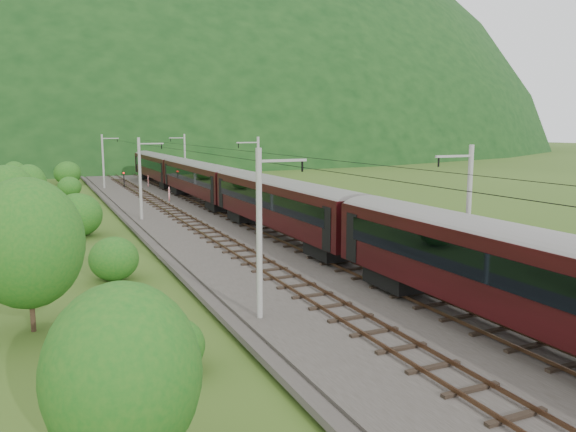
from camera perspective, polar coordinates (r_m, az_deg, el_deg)
name	(u,v)px	position (r m, az deg, el deg)	size (l,w,h in m)	color
ground	(371,307)	(29.84, 8.43, -9.10)	(600.00, 600.00, 0.00)	#345019
railbed	(291,262)	(38.27, 0.32, -4.74)	(14.00, 220.00, 0.30)	#38332D
track_left	(258,263)	(37.31, -3.05, -4.76)	(2.40, 220.00, 0.27)	brown
track_right	(322,256)	(39.25, 3.52, -4.08)	(2.40, 220.00, 0.27)	brown
catenary_left	(141,177)	(56.79, -14.72, 3.88)	(2.54, 192.28, 8.00)	gray
catenary_right	(258,173)	(60.03, -3.10, 4.42)	(2.54, 192.28, 8.00)	gray
overhead_wires	(291,160)	(37.25, 0.33, 5.71)	(4.83, 198.00, 0.03)	black
mountain_main	(70,148)	(284.39, -21.25, 6.45)	(504.00, 360.00, 244.00)	black
train	(232,182)	(56.44, -5.69, 3.42)	(3.27, 155.48, 5.70)	black
hazard_post_near	(169,194)	(70.92, -11.98, 2.21)	(0.18, 0.18, 1.72)	red
hazard_post_far	(148,181)	(89.48, -14.02, 3.49)	(0.18, 0.18, 1.71)	red
signal	(124,179)	(88.64, -16.33, 3.68)	(0.26, 0.26, 2.32)	black
vegetation_left	(53,215)	(45.61, -22.80, 0.10)	(12.15, 141.78, 7.07)	#185516
vegetation_right	(341,211)	(53.70, 5.38, 0.54)	(3.60, 92.64, 3.11)	#185516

